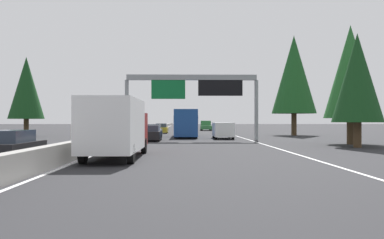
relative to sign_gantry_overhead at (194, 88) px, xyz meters
The scene contains 17 objects.
ground_plane 24.42m from the sign_gantry_overhead, 14.62° to the left, with size 320.00×320.00×0.00m, color #262628.
median_barrier 43.83m from the sign_gantry_overhead, ahead, with size 180.00×0.56×0.90m, color gray.
shoulder_stripe_right 33.95m from the sign_gantry_overhead, ahead, with size 160.00×0.16×0.01m, color silver.
shoulder_stripe_median 34.00m from the sign_gantry_overhead, ahead, with size 160.00×0.16×0.01m, color silver.
sign_gantry_overhead is the anchor object (origin of this frame).
box_truck_distant_a 19.13m from the sign_gantry_overhead, 166.91° to the left, with size 8.50×2.40×2.95m.
sedan_far_left 5.88m from the sign_gantry_overhead, 93.31° to the left, with size 4.40×1.80×1.47m.
bus_mid_center 9.67m from the sign_gantry_overhead, ahead, with size 11.50×2.55×3.10m.
pickup_mid_left 40.11m from the sign_gantry_overhead, ahead, with size 5.60×2.00×1.86m.
sedan_near_right 23.21m from the sign_gantry_overhead, 10.84° to the left, with size 4.40×1.80×1.47m.
minivan_near_center 6.59m from the sign_gantry_overhead, 37.49° to the right, with size 5.00×1.95×1.69m.
sedan_far_center 10.63m from the sign_gantry_overhead, 27.19° to the left, with size 4.40×1.80×1.47m.
oncoming_near 22.23m from the sign_gantry_overhead, 155.92° to the left, with size 4.40×1.80×1.47m.
conifer_right_foreground 15.25m from the sign_gantry_overhead, 131.44° to the right, with size 3.58×3.58×8.13m.
conifer_right_near 14.00m from the sign_gantry_overhead, 116.85° to the right, with size 4.22×4.22×9.59m.
conifer_right_mid 19.04m from the sign_gantry_overhead, 44.25° to the right, with size 5.64×5.64×12.81m.
conifer_left_near 22.83m from the sign_gantry_overhead, 61.11° to the left, with size 4.23×4.23×9.60m.
Camera 1 is at (-2.49, -5.21, 1.92)m, focal length 38.86 mm.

